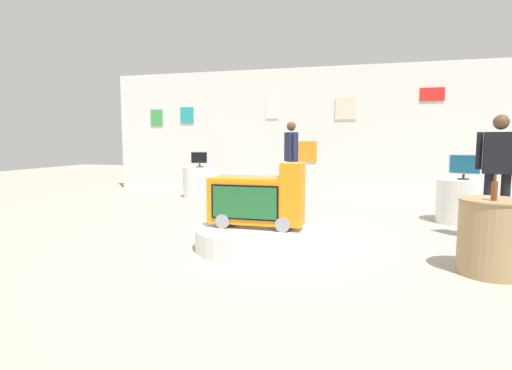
# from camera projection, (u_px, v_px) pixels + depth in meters

# --- Properties ---
(ground_plane) EXTENTS (30.00, 30.00, 0.00)m
(ground_plane) POSITION_uv_depth(u_px,v_px,m) (287.00, 244.00, 5.54)
(ground_plane) COLOR #A8A091
(back_wall_display) EXTENTS (11.71, 0.13, 3.20)m
(back_wall_display) POSITION_uv_depth(u_px,v_px,m) (328.00, 132.00, 10.29)
(back_wall_display) COLOR silver
(back_wall_display) RESTS_ON ground
(main_display_pedestal) EXTENTS (1.57, 1.57, 0.27)m
(main_display_pedestal) POSITION_uv_depth(u_px,v_px,m) (256.00, 238.00, 5.35)
(main_display_pedestal) COLOR silver
(main_display_pedestal) RESTS_ON ground
(novelty_firetruck_tv) EXTENTS (1.23, 0.39, 0.85)m
(novelty_firetruck_tv) POSITION_uv_depth(u_px,v_px,m) (257.00, 201.00, 5.29)
(novelty_firetruck_tv) COLOR gray
(novelty_firetruck_tv) RESTS_ON main_display_pedestal
(display_pedestal_left_rear) EXTENTS (0.82, 0.82, 0.74)m
(display_pedestal_left_rear) POSITION_uv_depth(u_px,v_px,m) (200.00, 182.00, 10.11)
(display_pedestal_left_rear) COLOR silver
(display_pedestal_left_rear) RESTS_ON ground
(tv_on_left_rear) EXTENTS (0.42, 0.20, 0.38)m
(tv_on_left_rear) POSITION_uv_depth(u_px,v_px,m) (200.00, 159.00, 10.04)
(tv_on_left_rear) COLOR black
(tv_on_left_rear) RESTS_ON display_pedestal_left_rear
(display_pedestal_center_rear) EXTENTS (0.83, 0.83, 0.74)m
(display_pedestal_center_rear) POSITION_uv_depth(u_px,v_px,m) (462.00, 201.00, 6.96)
(display_pedestal_center_rear) COLOR silver
(display_pedestal_center_rear) RESTS_ON ground
(tv_on_center_rear) EXTENTS (0.48, 0.18, 0.42)m
(tv_on_center_rear) POSITION_uv_depth(u_px,v_px,m) (464.00, 165.00, 6.89)
(tv_on_center_rear) COLOR black
(tv_on_center_rear) RESTS_ON display_pedestal_center_rear
(side_table_round) EXTENTS (0.68, 0.68, 0.79)m
(side_table_round) POSITION_uv_depth(u_px,v_px,m) (492.00, 236.00, 4.27)
(side_table_round) COLOR #9E7F56
(side_table_round) RESTS_ON ground
(bottle_on_side_table) EXTENTS (0.06, 0.06, 0.26)m
(bottle_on_side_table) POSITION_uv_depth(u_px,v_px,m) (494.00, 190.00, 4.12)
(bottle_on_side_table) COLOR brown
(bottle_on_side_table) RESTS_ON side_table_round
(shopper_browsing_near_truck) EXTENTS (0.55, 0.26, 1.74)m
(shopper_browsing_near_truck) POSITION_uv_depth(u_px,v_px,m) (498.00, 168.00, 5.55)
(shopper_browsing_near_truck) COLOR black
(shopper_browsing_near_truck) RESTS_ON ground
(shopper_browsing_rear) EXTENTS (0.36, 0.50, 1.80)m
(shopper_browsing_rear) POSITION_uv_depth(u_px,v_px,m) (291.00, 155.00, 9.16)
(shopper_browsing_rear) COLOR #B2ADA3
(shopper_browsing_rear) RESTS_ON ground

